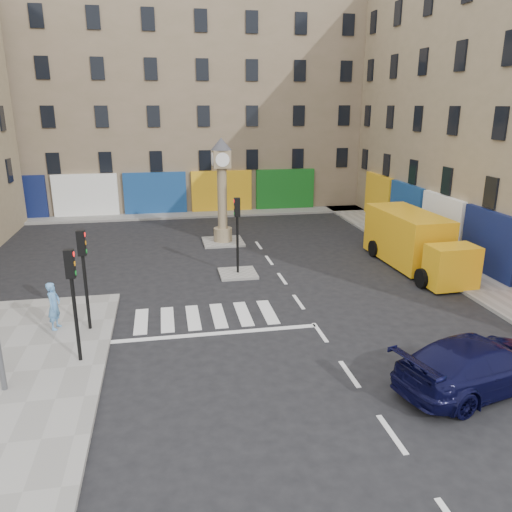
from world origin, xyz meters
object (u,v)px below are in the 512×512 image
object	(u,v)px
traffic_light_island	(237,223)
yellow_van	(414,242)
traffic_light_left_far	(84,264)
navy_sedan	(479,364)
clock_pillar	(222,184)
pedestrian_blue	(54,306)
traffic_light_left_near	(72,288)

from	to	relation	value
traffic_light_island	yellow_van	bearing A→B (deg)	-2.82
traffic_light_left_far	navy_sedan	size ratio (longest dim) A/B	0.68
clock_pillar	traffic_light_island	bearing A→B (deg)	-90.00
traffic_light_island	pedestrian_blue	xyz separation A→B (m)	(-7.51, -5.16, -1.55)
traffic_light_left_far	traffic_light_island	xyz separation A→B (m)	(6.30, 5.40, -0.03)
traffic_light_island	pedestrian_blue	distance (m)	9.25
traffic_light_left_near	traffic_light_island	xyz separation A→B (m)	(6.30, 7.80, -0.03)
pedestrian_blue	navy_sedan	bearing A→B (deg)	-101.53
traffic_light_left_far	yellow_van	xyz separation A→B (m)	(15.30, 4.96, -1.27)
traffic_light_island	navy_sedan	world-z (taller)	traffic_light_island
traffic_light_island	navy_sedan	xyz separation A→B (m)	(5.42, -11.41, -1.81)
yellow_van	pedestrian_blue	distance (m)	17.18
traffic_light_left_near	traffic_light_island	world-z (taller)	traffic_light_left_near
clock_pillar	navy_sedan	bearing A→B (deg)	-72.70
traffic_light_left_far	yellow_van	world-z (taller)	traffic_light_left_far
navy_sedan	yellow_van	xyz separation A→B (m)	(3.58, 10.97, 0.57)
clock_pillar	yellow_van	xyz separation A→B (m)	(9.00, -6.44, -2.20)
traffic_light_left_far	traffic_light_island	size ratio (longest dim) A/B	1.00
traffic_light_left_far	clock_pillar	xyz separation A→B (m)	(6.30, 11.40, 0.93)
navy_sedan	clock_pillar	bearing A→B (deg)	2.08
traffic_light_island	clock_pillar	distance (m)	6.07
traffic_light_left_far	clock_pillar	world-z (taller)	clock_pillar
clock_pillar	navy_sedan	xyz separation A→B (m)	(5.42, -17.41, -2.76)
traffic_light_left_near	navy_sedan	distance (m)	12.40
traffic_light_left_near	yellow_van	distance (m)	17.03
traffic_light_left_far	yellow_van	bearing A→B (deg)	17.95
traffic_light_island	clock_pillar	xyz separation A→B (m)	(0.00, 6.00, 0.96)
traffic_light_left_far	pedestrian_blue	world-z (taller)	traffic_light_left_far
traffic_light_island	yellow_van	size ratio (longest dim) A/B	0.49
yellow_van	clock_pillar	bearing A→B (deg)	142.53
traffic_light_left_near	traffic_light_left_far	size ratio (longest dim) A/B	1.00
yellow_van	pedestrian_blue	world-z (taller)	yellow_van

